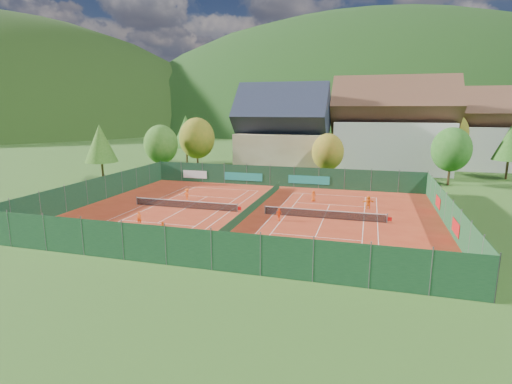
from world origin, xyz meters
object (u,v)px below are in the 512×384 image
object	(u,v)px
hotel_block_b	(467,134)
player_left_far	(187,194)
ball_hopper	(349,254)
chalet	(283,135)
player_left_mid	(163,228)
player_right_near	(279,214)
player_right_far_b	(368,202)
player_left_near	(139,218)
hotel_block_a	(392,131)
player_right_far_a	(313,196)

from	to	relation	value
hotel_block_b	player_left_far	xyz separation A→B (m)	(-39.64, -40.03, -5.87)
ball_hopper	player_left_far	distance (m)	26.03
hotel_block_b	ball_hopper	xyz separation A→B (m)	(-18.76, -55.57, -6.06)
chalet	player_left_mid	world-z (taller)	chalet
player_right_near	player_right_far_b	xyz separation A→B (m)	(8.85, 7.72, 0.07)
player_left_near	chalet	bearing A→B (deg)	65.74
hotel_block_a	ball_hopper	bearing A→B (deg)	-95.72
chalet	player_right_far_b	distance (m)	29.50
player_left_far	player_right_near	size ratio (longest dim) A/B	1.07
player_left_near	player_right_near	size ratio (longest dim) A/B	0.97
player_left_near	player_right_far_a	distance (m)	21.40
hotel_block_a	player_right_far_a	bearing A→B (deg)	-109.65
player_right_near	player_right_far_a	bearing A→B (deg)	19.19
hotel_block_b	hotel_block_a	bearing A→B (deg)	-150.26
hotel_block_b	ball_hopper	size ratio (longest dim) A/B	21.60
ball_hopper	player_left_near	bearing A→B (deg)	168.36
player_left_mid	hotel_block_a	bearing A→B (deg)	56.36
hotel_block_a	hotel_block_b	size ratio (longest dim) A/B	1.25
player_left_near	ball_hopper	bearing A→B (deg)	-26.01
hotel_block_a	player_left_near	distance (m)	50.70
chalet	player_left_mid	distance (m)	40.05
chalet	player_left_mid	xyz separation A→B (m)	(-2.64, -39.50, -6.03)
player_left_far	chalet	bearing A→B (deg)	-76.30
hotel_block_a	player_right_far_b	bearing A→B (deg)	-96.59
player_right_far_b	player_left_near	bearing A→B (deg)	15.40
hotel_block_a	hotel_block_b	distance (m)	16.14
chalet	ball_hopper	size ratio (longest dim) A/B	20.25
player_left_far	player_right_far_b	distance (m)	22.19
ball_hopper	player_right_near	xyz separation A→B (m)	(-7.60, 9.43, 0.14)
hotel_block_a	player_right_far_a	xyz separation A→B (m)	(-10.14, -28.40, -6.69)
hotel_block_b	player_right_near	size ratio (longest dim) A/B	12.34
player_right_far_b	hotel_block_a	bearing A→B (deg)	-111.55
chalet	hotel_block_a	bearing A→B (deg)	17.53
chalet	player_right_far_a	xyz separation A→B (m)	(8.86, -22.40, -5.93)
hotel_block_a	player_right_far_a	size ratio (longest dim) A/B	15.63
hotel_block_b	player_right_near	bearing A→B (deg)	-119.74
chalet	player_left_far	world-z (taller)	chalet
hotel_block_a	player_left_far	xyz separation A→B (m)	(-25.64, -32.03, -6.63)
hotel_block_a	player_right_near	world-z (taller)	hotel_block_a
player_left_mid	player_left_near	bearing A→B (deg)	142.07
ball_hopper	player_right_far_a	xyz separation A→B (m)	(-5.38, 19.17, 0.14)
player_left_far	player_right_far_a	xyz separation A→B (m)	(15.50, 3.63, -0.06)
chalet	player_right_far_b	size ratio (longest dim) A/B	10.53
player_left_near	player_left_mid	size ratio (longest dim) A/B	1.13
hotel_block_a	player_left_near	world-z (taller)	hotel_block_a
hotel_block_a	hotel_block_b	xyz separation A→B (m)	(14.00, 8.00, -0.76)
hotel_block_b	chalet	bearing A→B (deg)	-157.01
player_right_far_b	ball_hopper	bearing A→B (deg)	70.87
chalet	player_left_near	distance (m)	38.33
hotel_block_b	player_right_far_b	xyz separation A→B (m)	(-17.51, -38.42, -5.85)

